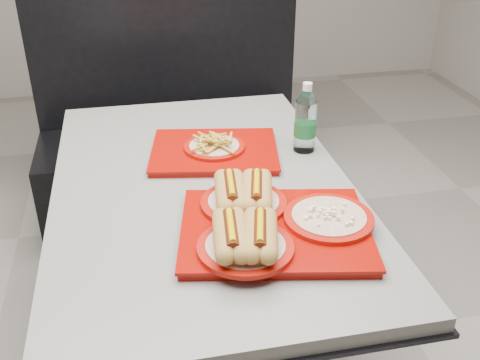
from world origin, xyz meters
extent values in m
plane|color=gray|center=(0.00, 0.00, 0.00)|extent=(6.00, 6.00, 0.00)
cylinder|color=black|center=(0.00, 0.00, 0.03)|extent=(0.52, 0.52, 0.05)
cylinder|color=black|center=(0.00, 0.00, 0.38)|extent=(0.11, 0.11, 0.66)
cube|color=black|center=(0.00, 0.00, 0.70)|extent=(0.92, 1.42, 0.01)
cube|color=gray|center=(0.00, 0.00, 0.73)|extent=(0.90, 1.40, 0.04)
cube|color=black|center=(0.00, 1.02, 0.23)|extent=(1.30, 0.55, 0.45)
cube|color=black|center=(0.00, 1.26, 0.80)|extent=(1.30, 0.10, 1.10)
cube|color=#880903|center=(0.15, -0.32, 0.76)|extent=(0.54, 0.46, 0.02)
cube|color=#880903|center=(0.15, -0.32, 0.77)|extent=(0.56, 0.47, 0.01)
cylinder|color=#960E05|center=(0.05, -0.40, 0.78)|extent=(0.24, 0.24, 0.01)
cylinder|color=beige|center=(0.05, -0.40, 0.79)|extent=(0.20, 0.20, 0.01)
cylinder|color=#960E05|center=(0.09, -0.20, 0.78)|extent=(0.24, 0.24, 0.01)
cylinder|color=beige|center=(0.09, -0.20, 0.79)|extent=(0.20, 0.20, 0.01)
cylinder|color=#960E05|center=(0.29, -0.32, 0.78)|extent=(0.24, 0.24, 0.01)
cylinder|color=beige|center=(0.29, -0.32, 0.79)|extent=(0.20, 0.20, 0.01)
cube|color=#880903|center=(0.07, 0.18, 0.76)|extent=(0.46, 0.39, 0.02)
cube|color=#880903|center=(0.07, 0.18, 0.77)|extent=(0.47, 0.40, 0.01)
cylinder|color=#960E05|center=(0.07, 0.18, 0.78)|extent=(0.20, 0.20, 0.01)
cylinder|color=beige|center=(0.07, 0.18, 0.79)|extent=(0.17, 0.17, 0.00)
cylinder|color=silver|center=(0.37, 0.16, 0.84)|extent=(0.07, 0.07, 0.18)
cylinder|color=#18622C|center=(0.37, 0.16, 0.83)|extent=(0.08, 0.08, 0.05)
cone|color=silver|center=(0.37, 0.16, 0.95)|extent=(0.07, 0.07, 0.04)
cylinder|color=silver|center=(0.37, 0.16, 0.98)|extent=(0.03, 0.03, 0.02)
camera|label=1|loc=(-0.19, -1.49, 1.60)|focal=42.00mm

